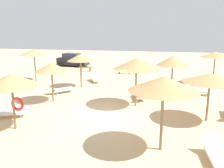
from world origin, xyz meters
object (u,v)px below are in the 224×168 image
Objects in this scene: parasol_0 at (136,64)px; bench_1 at (85,68)px; parasol_7 at (173,61)px; bench_0 at (124,71)px; lounger_2 at (61,89)px; parked_car at (73,60)px; parasol_2 at (51,67)px; parasol_6 at (210,78)px; parasol_1 at (80,58)px; parasol_3 at (164,84)px; lounger_1 at (95,78)px; lounger_0 at (140,95)px; parasol_8 at (34,52)px; parasol_4 at (11,80)px; lounger_4 at (7,112)px; parasol_5 at (215,55)px; lounger_3 at (217,154)px; lounger_7 at (196,90)px.

parasol_0 reaches higher than bench_1.
parasol_7 reaches higher than bench_0.
parked_car reaches higher than lounger_2.
parasol_2 is 9.75m from parasol_6.
parasol_3 reaches higher than parasol_1.
parasol_6 is at bearing -62.59° from bench_0.
parasol_3 is 1.57× the size of lounger_1.
parasol_6 reaches higher than lounger_0.
parasol_4 is at bearing -65.77° from parasol_8.
parasol_2 is at bearing 143.91° from parasol_3.
lounger_1 is at bearing 77.68° from lounger_4.
bench_0 is at bearing 69.03° from lounger_2.
lounger_4 is at bearing -98.70° from lounger_2.
parasol_6 is 0.69× the size of parked_car.
parasol_2 is 8.46m from parasol_7.
parked_car reaches higher than lounger_4.
parasol_5 is (6.03, 7.60, -0.09)m from parasol_0.
lounger_1 is 14.98m from lounger_3.
parasol_1 is at bearing -103.27° from lounger_1.
parked_car is at bearing 135.46° from parasol_7.
parasol_7 is (7.88, 3.08, 0.25)m from parasol_2.
parasol_2 is at bearing -145.95° from parasol_5.
parasol_4 is 11.50m from lounger_1.
lounger_1 is at bearing 123.63° from lounger_3.
parasol_0 is 1.08× the size of parasol_6.
parasol_3 is 8.99m from lounger_4.
parasol_5 is 4.83m from lounger_7.
lounger_3 is at bearing -92.66° from lounger_7.
lounger_0 is 1.04× the size of lounger_3.
parasol_3 reaches higher than parasol_5.
parasol_4 is at bearing 174.66° from parasol_3.
lounger_7 is (-1.85, -3.81, -2.31)m from parasol_5.
parasol_1 is 3.18m from lounger_1.
parasol_1 is 5.13m from parasol_8.
parasol_3 is at bearing -43.16° from parasol_8.
parasol_2 is 0.90× the size of parasol_7.
parasol_4 reaches higher than parked_car.
parasol_3 is 10.90m from lounger_2.
parasol_8 reaches higher than lounger_1.
parasol_1 reaches higher than lounger_0.
parasol_8 is 14.54m from lounger_7.
parked_car reaches higher than bench_1.
lounger_1 is at bearing 85.78° from parasol_4.
parasol_2 is 0.87× the size of parasol_3.
lounger_7 is (9.59, 8.68, -2.13)m from parasol_4.
parasol_2 reaches higher than parasol_6.
lounger_4 is at bearing -102.05° from parasol_1.
parked_car is (-5.41, 8.53, 0.52)m from lounger_1.
parasol_5 is 1.91× the size of bench_0.
parasol_6 is at bearing -39.17° from lounger_0.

